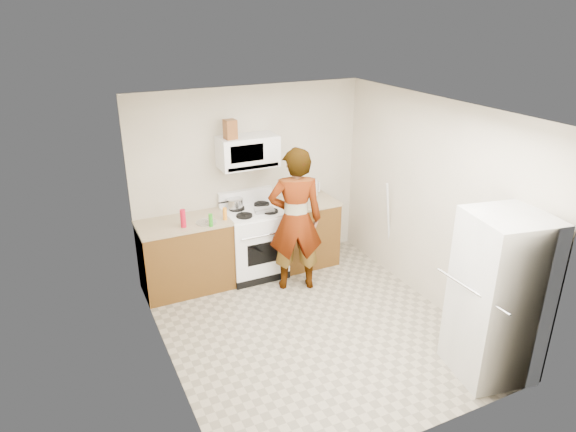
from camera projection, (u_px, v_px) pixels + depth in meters
floor at (311, 327)px, 5.91m from camera, size 3.60×3.60×0.00m
back_wall at (251, 180)px, 6.93m from camera, size 3.20×0.02×2.50m
right_wall at (432, 204)px, 6.07m from camera, size 0.02×3.60×2.50m
cabinet_left at (186, 257)px, 6.57m from camera, size 1.12×0.62×0.90m
counter_left at (183, 223)px, 6.39m from camera, size 1.14×0.64×0.03m
cabinet_right at (305, 233)px, 7.25m from camera, size 0.80×0.62×0.90m
counter_right at (305, 202)px, 7.07m from camera, size 0.82×0.64×0.03m
gas_range at (254, 241)px, 6.92m from camera, size 0.76×0.65×1.13m
microwave at (248, 151)px, 6.56m from camera, size 0.76×0.38×0.40m
person at (295, 220)px, 6.43m from camera, size 0.80×0.65×1.88m
fridge at (498, 297)px, 4.90m from camera, size 0.82×0.82×1.70m
kettle at (312, 188)px, 7.26m from camera, size 0.20×0.20×0.20m
jug at (230, 129)px, 6.30m from camera, size 0.15×0.15×0.24m
saucepan at (235, 203)px, 6.77m from camera, size 0.21×0.21×0.11m
tray at (264, 210)px, 6.69m from camera, size 0.28×0.22×0.05m
bottle_spray at (183, 218)px, 6.20m from camera, size 0.08×0.08×0.23m
bottle_hot_sauce at (225, 214)px, 6.42m from camera, size 0.06×0.06×0.16m
bottle_green_cap at (211, 220)px, 6.23m from camera, size 0.06×0.06×0.16m
pot_lid at (206, 222)px, 6.35m from camera, size 0.34×0.34×0.01m
broom at (389, 227)px, 6.93m from camera, size 0.28×0.14×1.30m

